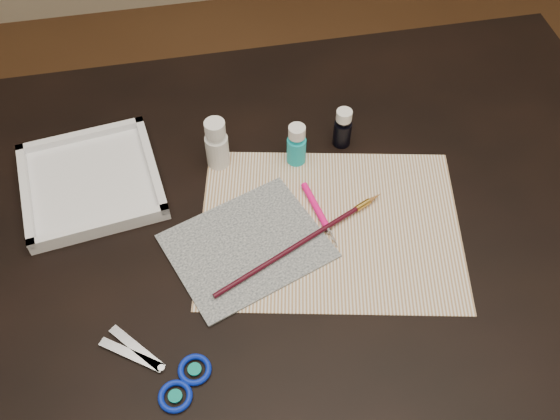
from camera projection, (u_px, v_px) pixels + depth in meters
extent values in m
cube|color=#422614|center=(280.00, 403.00, 1.58)|extent=(3.50, 3.50, 0.02)
cube|color=black|center=(280.00, 336.00, 1.28)|extent=(1.30, 0.90, 0.75)
cube|color=silver|center=(330.00, 226.00, 0.98)|extent=(0.46, 0.39, 0.00)
cube|color=black|center=(247.00, 246.00, 0.96)|extent=(0.28, 0.25, 0.00)
cylinder|color=silver|center=(217.00, 143.00, 1.03)|extent=(0.05, 0.05, 0.09)
cylinder|color=#15B0BF|center=(297.00, 144.00, 1.04)|extent=(0.04, 0.04, 0.08)
cylinder|color=black|center=(343.00, 128.00, 1.06)|extent=(0.04, 0.04, 0.07)
cube|color=white|center=(91.00, 181.00, 1.02)|extent=(0.25, 0.25, 0.03)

